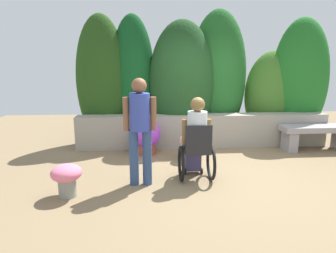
% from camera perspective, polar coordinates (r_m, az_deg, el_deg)
% --- Properties ---
extents(ground_plane, '(12.54, 12.54, 0.00)m').
position_cam_1_polar(ground_plane, '(5.00, 10.72, -9.48)').
color(ground_plane, '#806A4C').
extents(stone_retaining_wall, '(5.51, 0.40, 0.72)m').
position_cam_1_polar(stone_retaining_wall, '(6.57, 6.82, -0.81)').
color(stone_retaining_wall, gray).
rests_on(stone_retaining_wall, ground).
extents(hedge_backdrop, '(5.90, 1.27, 3.04)m').
position_cam_1_polar(hedge_backdrop, '(7.01, 8.14, 8.50)').
color(hedge_backdrop, '#224616').
rests_on(hedge_backdrop, ground).
extents(stone_bench, '(1.51, 0.47, 0.53)m').
position_cam_1_polar(stone_bench, '(7.01, 26.77, -1.29)').
color(stone_bench, gray).
rests_on(stone_bench, ground).
extents(person_in_wheelchair, '(0.53, 0.66, 1.33)m').
position_cam_1_polar(person_in_wheelchair, '(4.64, 5.49, -2.95)').
color(person_in_wheelchair, black).
rests_on(person_in_wheelchair, ground).
extents(person_standing_companion, '(0.49, 0.30, 1.62)m').
position_cam_1_polar(person_standing_companion, '(4.36, -5.47, 0.31)').
color(person_standing_companion, navy).
rests_on(person_standing_companion, ground).
extents(flower_pot_purple_near, '(0.36, 0.36, 0.51)m').
position_cam_1_polar(flower_pot_purple_near, '(5.66, 4.04, -3.50)').
color(flower_pot_purple_near, '#5C524C').
rests_on(flower_pot_purple_near, ground).
extents(flower_pot_terracotta_by_wall, '(0.61, 0.61, 0.71)m').
position_cam_1_polar(flower_pot_terracotta_by_wall, '(6.02, -4.35, -1.89)').
color(flower_pot_terracotta_by_wall, '#A2482F').
rests_on(flower_pot_terracotta_by_wall, ground).
extents(flower_pot_red_accent, '(0.43, 0.43, 0.47)m').
position_cam_1_polar(flower_pot_red_accent, '(4.36, -19.06, -9.19)').
color(flower_pot_red_accent, gray).
rests_on(flower_pot_red_accent, ground).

